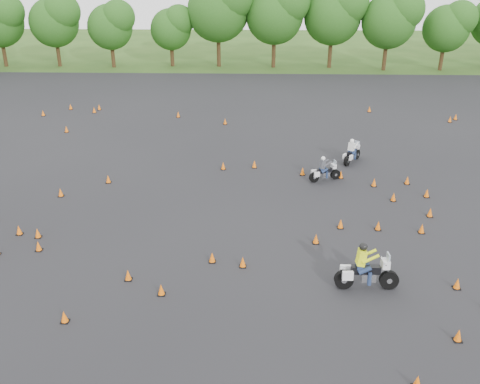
{
  "coord_description": "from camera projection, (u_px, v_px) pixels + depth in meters",
  "views": [
    {
      "loc": [
        0.7,
        -20.5,
        12.52
      ],
      "look_at": [
        0.0,
        4.0,
        1.2
      ],
      "focal_mm": 40.0,
      "sensor_mm": 36.0,
      "label": 1
    }
  ],
  "objects": [
    {
      "name": "asphalt_pad",
      "position": [
        241.0,
        196.0,
        29.32
      ],
      "size": [
        62.0,
        62.0,
        0.0
      ],
      "primitive_type": "plane",
      "color": "black",
      "rests_on": "ground"
    },
    {
      "name": "ground",
      "position": [
        237.0,
        254.0,
        23.87
      ],
      "size": [
        140.0,
        140.0,
        0.0
      ],
      "primitive_type": "plane",
      "color": "#2D5119",
      "rests_on": "ground"
    },
    {
      "name": "rider_white",
      "position": [
        353.0,
        150.0,
        33.63
      ],
      "size": [
        1.69,
        2.08,
        1.6
      ],
      "primitive_type": null,
      "rotation": [
        0.0,
        0.0,
        0.97
      ],
      "color": "silver",
      "rests_on": "ground"
    },
    {
      "name": "traffic_cones",
      "position": [
        238.0,
        192.0,
        29.36
      ],
      "size": [
        36.65,
        32.43,
        0.45
      ],
      "color": "orange",
      "rests_on": "asphalt_pad"
    },
    {
      "name": "treeline",
      "position": [
        286.0,
        32.0,
        53.75
      ],
      "size": [
        87.12,
        32.47,
        10.9
      ],
      "color": "#224F16",
      "rests_on": "ground"
    },
    {
      "name": "rider_yellow",
      "position": [
        368.0,
        268.0,
        21.04
      ],
      "size": [
        2.58,
        0.83,
        1.98
      ],
      "primitive_type": null,
      "rotation": [
        0.0,
        0.0,
        0.02
      ],
      "color": "#E1EE15",
      "rests_on": "ground"
    },
    {
      "name": "rider_grey",
      "position": [
        325.0,
        168.0,
        31.0
      ],
      "size": [
        2.05,
        1.25,
        1.52
      ],
      "primitive_type": null,
      "rotation": [
        0.0,
        0.0,
        0.35
      ],
      "color": "#3E3F46",
      "rests_on": "ground"
    }
  ]
}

